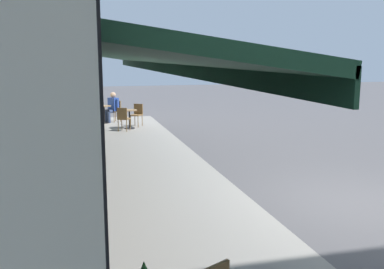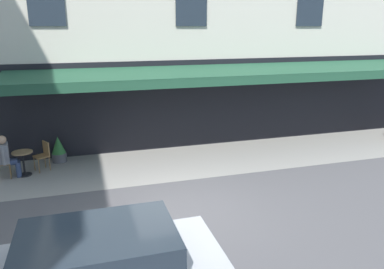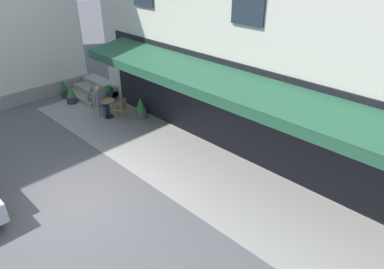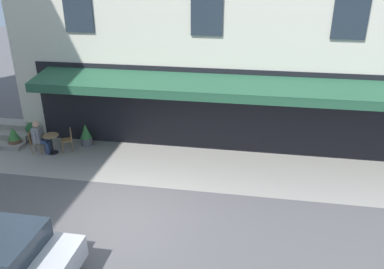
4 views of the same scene
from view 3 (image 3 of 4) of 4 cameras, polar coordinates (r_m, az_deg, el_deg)
ground_plane at (r=10.55m, az=-17.51°, el=-10.08°), size 70.00×70.00×0.00m
sidewalk_cafe_terrace at (r=10.30m, az=8.94°, el=-9.95°), size 20.50×3.20×0.01m
back_alley_steps at (r=17.47m, az=-15.34°, el=7.14°), size 2.40×1.75×0.60m
cafe_table_near_entrance at (r=14.82m, az=-13.56°, el=4.50°), size 0.60×0.60×0.75m
cafe_chair_wicker_near_door at (r=15.26m, az=-15.15°, el=5.24°), size 0.45×0.45×0.91m
cafe_chair_wicker_corner_right at (r=14.51m, az=-11.40°, el=4.45°), size 0.54×0.54×0.91m
seated_companion_in_grey at (r=15.04m, az=-14.70°, el=5.59°), size 0.59×0.66×1.31m
potted_plant_entrance_left at (r=14.58m, az=-8.37°, el=4.35°), size 0.47×0.47×0.88m
potted_plant_mid_terrace at (r=16.71m, az=-19.17°, el=6.17°), size 0.44×0.44×0.83m
potted_plant_under_sign at (r=16.46m, az=-15.96°, el=6.27°), size 0.48×0.48×0.80m
potted_plant_by_steps at (r=16.37m, az=-13.47°, el=6.63°), size 0.46×0.46×0.79m
potted_plant_entrance_right at (r=17.47m, az=-20.17°, el=7.02°), size 0.35×0.35×0.87m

